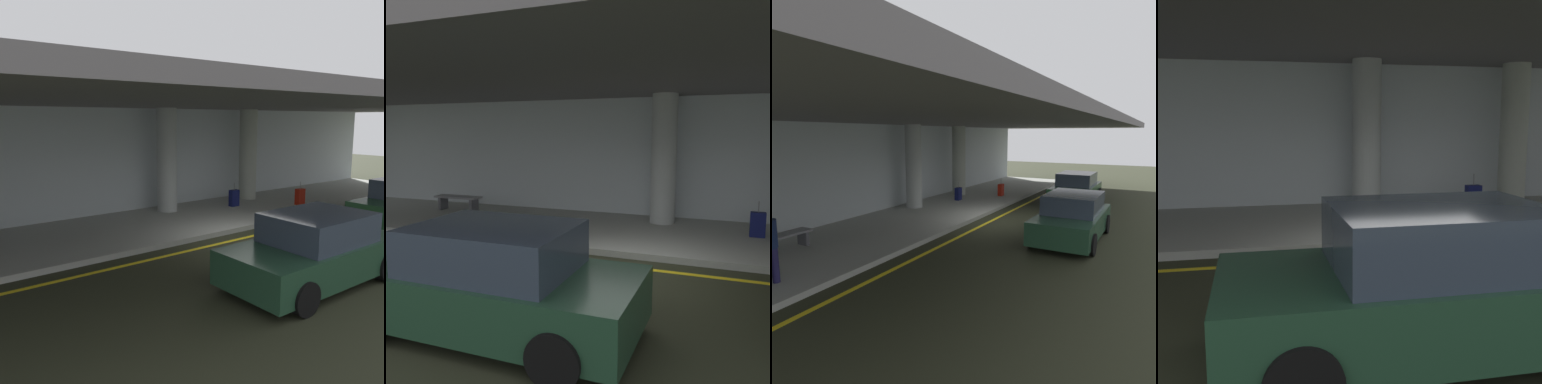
% 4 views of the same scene
% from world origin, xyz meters
% --- Properties ---
extents(ground_plane, '(60.00, 60.00, 0.00)m').
position_xyz_m(ground_plane, '(0.00, 0.00, 0.00)').
color(ground_plane, '#292C1D').
extents(sidewalk, '(26.00, 4.20, 0.15)m').
position_xyz_m(sidewalk, '(0.00, 3.10, 0.07)').
color(sidewalk, '#999C94').
rests_on(sidewalk, ground).
extents(lane_stripe_yellow, '(26.00, 0.14, 0.01)m').
position_xyz_m(lane_stripe_yellow, '(0.00, 0.45, 0.00)').
color(lane_stripe_yellow, yellow).
rests_on(lane_stripe_yellow, ground).
extents(support_column_left_mid, '(0.71, 0.71, 3.65)m').
position_xyz_m(support_column_left_mid, '(0.00, 4.31, 1.97)').
color(support_column_left_mid, '#989D9B').
rests_on(support_column_left_mid, sidewalk).
extents(support_column_center, '(0.71, 0.71, 3.65)m').
position_xyz_m(support_column_center, '(4.00, 4.31, 1.97)').
color(support_column_center, '#99A093').
rests_on(support_column_center, sidewalk).
extents(ceiling_overhang, '(28.00, 13.20, 0.30)m').
position_xyz_m(ceiling_overhang, '(0.00, 2.60, 3.95)').
color(ceiling_overhang, '#635E61').
rests_on(ceiling_overhang, support_column_far_left).
extents(terminal_back_wall, '(26.00, 0.30, 3.80)m').
position_xyz_m(terminal_back_wall, '(0.00, 5.35, 1.90)').
color(terminal_back_wall, '#B0BABE').
rests_on(terminal_back_wall, ground).
extents(car_dark_green, '(4.10, 1.92, 1.50)m').
position_xyz_m(car_dark_green, '(-1.12, -2.88, 0.71)').
color(car_dark_green, '#1E3D29').
rests_on(car_dark_green, ground).
extents(car_dark_green_no2, '(4.10, 1.92, 1.50)m').
position_xyz_m(car_dark_green_no2, '(5.37, -1.61, 0.71)').
color(car_dark_green_no2, '#1B3D22').
rests_on(car_dark_green_no2, ground).
extents(suitcase_upright_primary, '(0.36, 0.22, 0.90)m').
position_xyz_m(suitcase_upright_primary, '(2.49, 3.47, 0.46)').
color(suitcase_upright_primary, '#0E1446').
rests_on(suitcase_upright_primary, sidewalk).
extents(suitcase_upright_secondary, '(0.36, 0.22, 0.90)m').
position_xyz_m(suitcase_upright_secondary, '(4.71, 2.14, 0.46)').
color(suitcase_upright_secondary, '#9D1A0B').
rests_on(suitcase_upright_secondary, sidewalk).
extents(bench_metal, '(1.60, 0.50, 0.48)m').
position_xyz_m(bench_metal, '(-6.72, 3.81, 0.50)').
color(bench_metal, slate).
rests_on(bench_metal, sidewalk).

